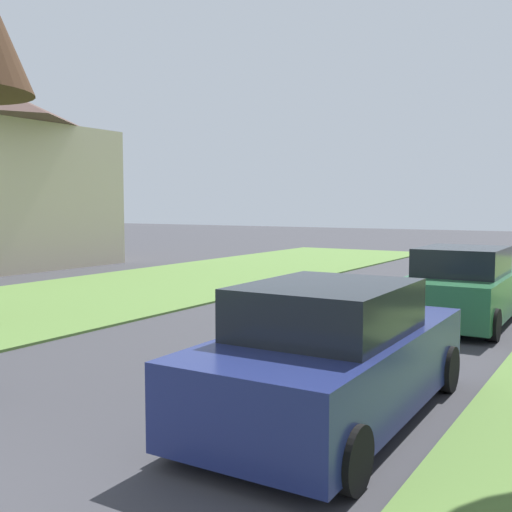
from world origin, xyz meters
TOP-DOWN VIEW (x-y plane):
  - parked_sedan_navy at (2.35, 5.47)m, footprint 1.99×4.42m
  - parked_sedan_green at (2.26, 12.17)m, footprint 1.99×4.42m

SIDE VIEW (x-z plane):
  - parked_sedan_navy at x=2.35m, z-range -0.06..1.51m
  - parked_sedan_green at x=2.26m, z-range -0.06..1.51m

